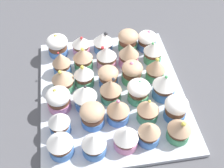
% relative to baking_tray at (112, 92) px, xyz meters
% --- Properties ---
extents(ground_plane, '(1.80, 1.80, 0.03)m').
position_rel_baking_tray_xyz_m(ground_plane, '(0.00, 0.00, -0.02)').
color(ground_plane, '#4C4C51').
extents(baking_tray, '(0.47, 0.40, 0.01)m').
position_rel_baking_tray_xyz_m(baking_tray, '(0.00, 0.00, 0.00)').
color(baking_tray, silver).
rests_on(baking_tray, ground_plane).
extents(cupcake_0, '(0.06, 0.06, 0.07)m').
position_rel_baking_tray_xyz_m(cupcake_0, '(-0.18, -0.14, 0.04)').
color(cupcake_0, '#4C9E6B').
rests_on(cupcake_0, baking_tray).
extents(cupcake_1, '(0.06, 0.06, 0.07)m').
position_rel_baking_tray_xyz_m(cupcake_1, '(-0.11, -0.15, 0.04)').
color(cupcake_1, '#477AC6').
rests_on(cupcake_1, baking_tray).
extents(cupcake_2, '(0.07, 0.07, 0.08)m').
position_rel_baking_tray_xyz_m(cupcake_2, '(-0.04, -0.14, 0.05)').
color(cupcake_2, '#477AC6').
rests_on(cupcake_2, baking_tray).
extents(cupcake_3, '(0.06, 0.06, 0.08)m').
position_rel_baking_tray_xyz_m(cupcake_3, '(0.03, -0.13, 0.04)').
color(cupcake_3, '#4C9E6B').
rests_on(cupcake_3, baking_tray).
extents(cupcake_4, '(0.06, 0.06, 0.07)m').
position_rel_baking_tray_xyz_m(cupcake_4, '(0.11, -0.14, 0.04)').
color(cupcake_4, '#4C9E6B').
rests_on(cupcake_4, baking_tray).
extents(cupcake_5, '(0.06, 0.06, 0.07)m').
position_rel_baking_tray_xyz_m(cupcake_5, '(0.17, -0.14, 0.04)').
color(cupcake_5, '#477AC6').
rests_on(cupcake_5, baking_tray).
extents(cupcake_6, '(0.05, 0.05, 0.07)m').
position_rel_baking_tray_xyz_m(cupcake_6, '(-0.17, -0.06, 0.04)').
color(cupcake_6, '#477AC6').
rests_on(cupcake_6, baking_tray).
extents(cupcake_7, '(0.06, 0.06, 0.07)m').
position_rel_baking_tray_xyz_m(cupcake_7, '(-0.11, -0.08, 0.04)').
color(cupcake_7, '#4C9E6B').
rests_on(cupcake_7, baking_tray).
extents(cupcake_8, '(0.06, 0.06, 0.07)m').
position_rel_baking_tray_xyz_m(cupcake_8, '(-0.04, -0.07, 0.04)').
color(cupcake_8, '#4C9E6B').
rests_on(cupcake_8, baking_tray).
extents(cupcake_9, '(0.06, 0.06, 0.07)m').
position_rel_baking_tray_xyz_m(cupcake_9, '(0.03, -0.06, 0.04)').
color(cupcake_9, '#4C9E6B').
rests_on(cupcake_9, baking_tray).
extents(cupcake_10, '(0.06, 0.06, 0.08)m').
position_rel_baking_tray_xyz_m(cupcake_10, '(0.10, -0.07, 0.05)').
color(cupcake_10, pink).
rests_on(cupcake_10, baking_tray).
extents(cupcake_11, '(0.06, 0.06, 0.07)m').
position_rel_baking_tray_xyz_m(cupcake_11, '(0.17, -0.08, 0.04)').
color(cupcake_11, '#4C9E6B').
rests_on(cupcake_11, baking_tray).
extents(cupcake_12, '(0.06, 0.06, 0.07)m').
position_rel_baking_tray_xyz_m(cupcake_12, '(-0.18, -0.01, 0.04)').
color(cupcake_12, pink).
rests_on(cupcake_12, baking_tray).
extents(cupcake_13, '(0.06, 0.06, 0.08)m').
position_rel_baking_tray_xyz_m(cupcake_13, '(-0.10, -0.00, 0.04)').
color(cupcake_13, '#477AC6').
rests_on(cupcake_13, baking_tray).
extents(cupcake_14, '(0.06, 0.06, 0.08)m').
position_rel_baking_tray_xyz_m(cupcake_14, '(-0.03, 0.01, 0.05)').
color(cupcake_14, '#4C9E6B').
rests_on(cupcake_14, baking_tray).
extents(cupcake_15, '(0.06, 0.06, 0.06)m').
position_rel_baking_tray_xyz_m(cupcake_15, '(0.03, 0.01, 0.04)').
color(cupcake_15, '#477AC6').
rests_on(cupcake_15, baking_tray).
extents(cupcake_16, '(0.06, 0.06, 0.08)m').
position_rel_baking_tray_xyz_m(cupcake_16, '(0.11, 0.00, 0.04)').
color(cupcake_16, pink).
rests_on(cupcake_16, baking_tray).
extents(cupcake_17, '(0.07, 0.07, 0.07)m').
position_rel_baking_tray_xyz_m(cupcake_17, '(0.18, -0.00, 0.04)').
color(cupcake_17, '#477AC6').
rests_on(cupcake_17, baking_tray).
extents(cupcake_18, '(0.06, 0.06, 0.07)m').
position_rel_baking_tray_xyz_m(cupcake_18, '(-0.18, 0.07, 0.04)').
color(cupcake_18, '#477AC6').
rests_on(cupcake_18, baking_tray).
extents(cupcake_19, '(0.06, 0.06, 0.07)m').
position_rel_baking_tray_xyz_m(cupcake_19, '(-0.10, 0.07, 0.04)').
color(cupcake_19, '#477AC6').
rests_on(cupcake_19, baking_tray).
extents(cupcake_20, '(0.07, 0.07, 0.07)m').
position_rel_baking_tray_xyz_m(cupcake_20, '(-0.04, 0.08, 0.04)').
color(cupcake_20, '#477AC6').
rests_on(cupcake_20, baking_tray).
extents(cupcake_21, '(0.06, 0.06, 0.08)m').
position_rel_baking_tray_xyz_m(cupcake_21, '(0.04, 0.07, 0.04)').
color(cupcake_21, '#4C9E6B').
rests_on(cupcake_21, baking_tray).
extents(cupcake_22, '(0.06, 0.06, 0.08)m').
position_rel_baking_tray_xyz_m(cupcake_22, '(0.11, 0.07, 0.04)').
color(cupcake_22, '#4C9E6B').
rests_on(cupcake_22, baking_tray).
extents(cupcake_23, '(0.06, 0.06, 0.07)m').
position_rel_baking_tray_xyz_m(cupcake_23, '(0.18, 0.07, 0.04)').
color(cupcake_23, pink).
rests_on(cupcake_23, baking_tray).
extents(cupcake_24, '(0.06, 0.06, 0.07)m').
position_rel_baking_tray_xyz_m(cupcake_24, '(-0.17, 0.15, 0.04)').
color(cupcake_24, '#477AC6').
rests_on(cupcake_24, baking_tray).
extents(cupcake_25, '(0.05, 0.05, 0.07)m').
position_rel_baking_tray_xyz_m(cupcake_25, '(-0.11, 0.15, 0.04)').
color(cupcake_25, '#477AC6').
rests_on(cupcake_25, baking_tray).
extents(cupcake_26, '(0.07, 0.07, 0.07)m').
position_rel_baking_tray_xyz_m(cupcake_26, '(-0.04, 0.15, 0.04)').
color(cupcake_26, pink).
rests_on(cupcake_26, baking_tray).
extents(cupcake_27, '(0.06, 0.06, 0.08)m').
position_rel_baking_tray_xyz_m(cupcake_27, '(0.03, 0.13, 0.04)').
color(cupcake_27, '#4C9E6B').
rests_on(cupcake_27, baking_tray).
extents(cupcake_28, '(0.05, 0.05, 0.08)m').
position_rel_baking_tray_xyz_m(cupcake_28, '(0.10, 0.13, 0.04)').
color(cupcake_28, '#477AC6').
rests_on(cupcake_28, baking_tray).
extents(cupcake_29, '(0.07, 0.07, 0.07)m').
position_rel_baking_tray_xyz_m(cupcake_29, '(0.19, 0.14, 0.04)').
color(cupcake_29, '#477AC6').
rests_on(cupcake_29, baking_tray).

